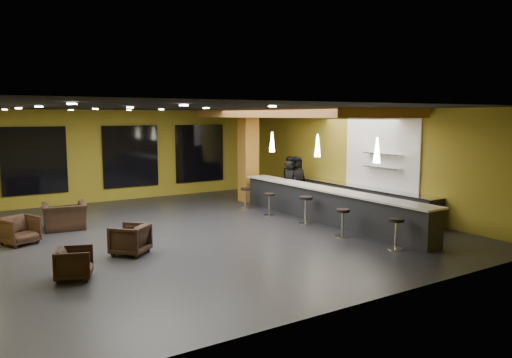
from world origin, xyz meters
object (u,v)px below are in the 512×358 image
pendant_1 (318,146)px  bar_stool_4 (246,195)px  prep_counter (362,200)px  staff_c (296,179)px  column (248,156)px  pendant_2 (272,142)px  staff_b (291,180)px  bar_stool_2 (306,206)px  armchair_b (130,239)px  armchair_a (74,263)px  bar_stool_3 (269,201)px  armchair_d (65,216)px  bar_stool_1 (343,219)px  pendant_0 (377,150)px  staff_a (290,184)px  bar_counter (327,206)px  bar_stool_0 (396,230)px  armchair_c (19,230)px

pendant_1 → bar_stool_4: (-0.93, 2.80, -1.88)m
prep_counter → staff_c: bearing=104.0°
column → pendant_2: size_ratio=5.00×
staff_b → bar_stool_2: size_ratio=2.11×
staff_b → bar_stool_4: 1.98m
armchair_b → pendant_2: bearing=164.3°
pendant_2 → armchair_a: (-7.88, -4.38, -2.03)m
pendant_2 → bar_stool_3: bearing=-127.9°
pendant_1 → armchair_a: bearing=-166.5°
armchair_d → prep_counter: bearing=170.6°
prep_counter → bar_stool_2: (-2.74, -0.37, 0.11)m
bar_stool_2 → staff_c: bearing=57.2°
staff_c → bar_stool_1: (-2.22, -4.99, -0.40)m
pendant_0 → armchair_d: size_ratio=0.59×
staff_a → armchair_d: 7.61m
armchair_a → pendant_1: bearing=-56.1°
armchair_d → staff_c: bearing=-172.4°
bar_counter → prep_counter: 2.06m
pendant_1 → bar_stool_1: (-0.91, -2.20, -1.86)m
column → bar_stool_2: 4.69m
prep_counter → bar_stool_0: prep_counter is taller
armchair_d → bar_stool_2: bearing=161.0°
staff_c → armchair_a: bearing=-142.6°
bar_stool_1 → bar_stool_2: (0.18, 1.82, 0.05)m
prep_counter → bar_stool_4: size_ratio=8.11×
column → armchair_a: size_ratio=4.96×
bar_stool_2 → staff_a: bearing=63.5°
column → armchair_d: bearing=-169.9°
pendant_2 → bar_stool_4: bearing=162.2°
column → pendant_2: (0.00, -1.60, 0.60)m
pendant_2 → bar_stool_4: 2.11m
pendant_2 → bar_stool_0: pendant_2 is taller
prep_counter → armchair_b: bearing=-174.9°
bar_stool_0 → bar_stool_1: bearing=97.4°
pendant_1 → bar_stool_2: bearing=-153.2°
bar_stool_0 → bar_stool_1: size_ratio=1.02×
armchair_c → bar_stool_2: (7.67, -2.07, 0.18)m
pendant_0 → staff_b: 5.48m
column → pendant_0: size_ratio=5.00×
bar_stool_0 → bar_stool_4: 6.67m
armchair_c → staff_c: bearing=-17.0°
pendant_0 → pendant_2: size_ratio=1.00×
column → bar_stool_1: (-0.91, -6.30, -1.26)m
bar_stool_2 → armchair_d: bearing=153.0°
column → armchair_c: bearing=-164.0°
prep_counter → armchair_d: (-9.06, 2.84, -0.05)m
staff_a → armchair_d: bearing=157.8°
staff_a → pendant_2: bearing=125.5°
staff_a → bar_stool_4: size_ratio=2.27×
armchair_b → bar_stool_0: bearing=108.2°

